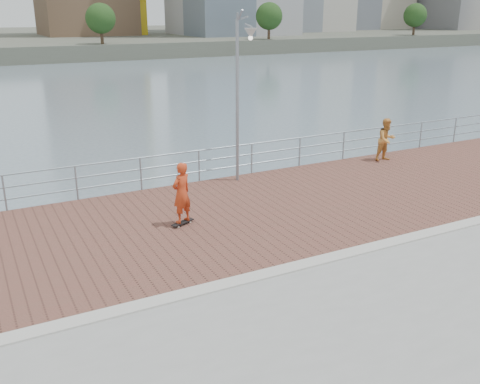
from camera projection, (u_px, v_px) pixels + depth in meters
name	position (u px, v px, depth m)	size (l,w,h in m)	color
water	(279.00, 347.00, 12.74)	(400.00, 400.00, 0.00)	slate
brick_lane	(214.00, 219.00, 15.11)	(40.00, 6.80, 0.02)	brown
curb	(281.00, 270.00, 12.08)	(40.00, 0.40, 0.06)	#B7B5AD
guardrail	(170.00, 166.00, 17.74)	(39.06, 0.06, 1.13)	#8C9EA8
street_lamp	(243.00, 70.00, 16.96)	(0.39, 1.14, 5.37)	gray
skateboard	(183.00, 222.00, 14.66)	(0.73, 0.45, 0.08)	black
skateboarder	(182.00, 193.00, 14.38)	(0.61, 0.40, 1.68)	red
bystander	(386.00, 140.00, 20.66)	(0.81, 0.63, 1.66)	gold
shoreline_trees	(48.00, 18.00, 78.43)	(144.45, 5.18, 6.90)	#473323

